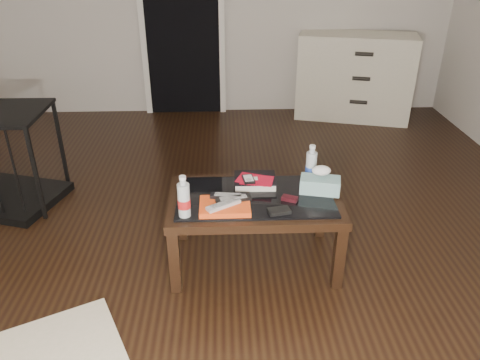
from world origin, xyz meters
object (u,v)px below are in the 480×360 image
object	(u,v)px
textbook	(255,181)
water_bottle_right	(311,163)
dresser	(354,77)
water_bottle_left	(184,196)
tissue_box	(320,185)
coffee_table	(255,205)

from	to	relation	value
textbook	water_bottle_right	world-z (taller)	water_bottle_right
dresser	water_bottle_left	world-z (taller)	dresser
water_bottle_right	tissue_box	distance (m)	0.16
coffee_table	tissue_box	distance (m)	0.40
dresser	water_bottle_right	bearing A→B (deg)	-95.85
tissue_box	dresser	bearing A→B (deg)	84.30
dresser	water_bottle_left	distance (m)	3.23
textbook	water_bottle_right	xyz separation A→B (m)	(0.34, 0.03, 0.10)
dresser	tissue_box	distance (m)	2.69
water_bottle_left	tissue_box	size ratio (longest dim) A/B	1.03
textbook	water_bottle_left	xyz separation A→B (m)	(-0.40, -0.34, 0.10)
textbook	water_bottle_left	size ratio (longest dim) A/B	1.05
coffee_table	textbook	world-z (taller)	textbook
tissue_box	textbook	bearing A→B (deg)	177.04
water_bottle_left	coffee_table	bearing A→B (deg)	26.83
tissue_box	water_bottle_left	bearing A→B (deg)	-150.18
coffee_table	dresser	distance (m)	2.87
water_bottle_left	tissue_box	world-z (taller)	water_bottle_left
textbook	tissue_box	bearing A→B (deg)	-14.71
coffee_table	tissue_box	world-z (taller)	tissue_box
water_bottle_left	water_bottle_right	distance (m)	0.83
dresser	water_bottle_right	world-z (taller)	dresser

